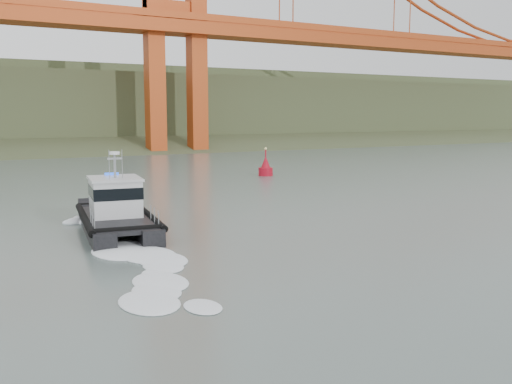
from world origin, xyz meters
The scene contains 4 objects.
ground centered at (0.00, 0.00, 0.00)m, with size 400.00×400.00×0.00m, color #576860.
headlands centered at (0.00, 125.50, 7.05)m, with size 500.00×105.36×27.12m.
patrol_boat centered at (-6.92, 10.67, 1.22)m, with size 5.01×10.47×4.88m.
nav_buoy centered at (16.28, 33.16, 0.89)m, with size 1.62×1.62×3.38m.
Camera 1 is at (-15.82, -22.35, 6.88)m, focal length 40.00 mm.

